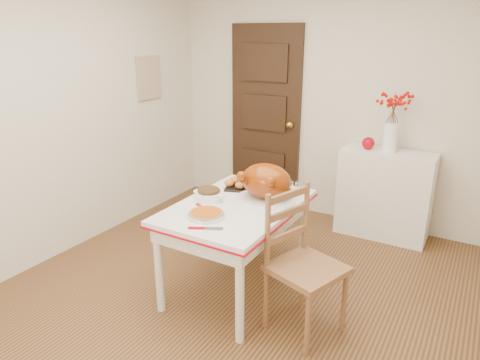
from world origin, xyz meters
The scene contains 18 objects.
floor centered at (0.00, 0.00, 0.00)m, with size 3.50×4.00×0.00m, color #412910.
wall_back centered at (0.00, 2.00, 1.25)m, with size 3.50×0.00×2.50m, color beige.
wall_left centered at (-1.75, 0.00, 1.25)m, with size 0.00×4.00×2.50m, color beige.
door_back centered at (-0.70, 1.97, 1.03)m, with size 0.85×0.06×2.06m, color black.
photo_board centered at (-1.73, 1.20, 1.50)m, with size 0.03×0.35×0.45m, color #CAB888.
sideboard centered at (0.74, 1.78, 0.44)m, with size 0.87×0.39×0.87m, color white.
kitchen_table centered at (-0.02, 0.18, 0.37)m, with size 0.84×1.22×0.73m, color white, non-canonical shape.
chair_oak centered at (0.64, -0.01, 0.50)m, with size 0.44×0.44×0.99m, color brown, non-canonical shape.
berry_vase centered at (0.74, 1.78, 1.16)m, with size 0.30×0.30×0.58m, color white, non-canonical shape.
apple centered at (0.53, 1.78, 0.93)m, with size 0.12×0.12×0.12m, color #B1000F.
turkey_platter centered at (0.13, 0.37, 0.88)m, with size 0.46×0.37×0.29m, color #9D3907, non-canonical shape.
pumpkin_pie centered at (-0.09, -0.13, 0.76)m, with size 0.26×0.26×0.05m, color #AF4710.
stuffing_dish centered at (-0.25, 0.16, 0.78)m, with size 0.26×0.21×0.10m, color #432A14, non-canonical shape.
rolls_tray centered at (-0.15, 0.52, 0.77)m, with size 0.30×0.23×0.08m, color #C56927, non-canonical shape.
pie_server centered at (0.02, -0.29, 0.74)m, with size 0.23×0.07×0.01m, color silver, non-canonical shape.
carving_knife centered at (-0.17, -0.03, 0.74)m, with size 0.25×0.06×0.01m, color silver, non-canonical shape.
drinking_glass centered at (-0.02, 0.66, 0.79)m, with size 0.07×0.07×0.11m, color white.
shaker_pair centered at (0.24, 0.66, 0.78)m, with size 0.09×0.04×0.09m, color white, non-canonical shape.
Camera 1 is at (1.53, -2.41, 1.96)m, focal length 32.27 mm.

